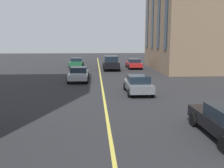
{
  "coord_description": "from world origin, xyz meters",
  "views": [
    {
      "loc": [
        3.36,
        0.61,
        4.06
      ],
      "look_at": [
        15.51,
        -0.21,
        1.93
      ],
      "focal_mm": 40.92,
      "sensor_mm": 36.0,
      "label": 1
    }
  ],
  "objects": [
    {
      "name": "car_silver_near",
      "position": [
        28.5,
        2.22,
        0.7
      ],
      "size": [
        4.4,
        1.95,
        1.37
      ],
      "color": "#B7BABF",
      "rests_on": "ground_plane"
    },
    {
      "name": "car_red_parked_b",
      "position": [
        39.1,
        -4.9,
        0.7
      ],
      "size": [
        4.4,
        1.95,
        1.37
      ],
      "color": "#B21E1E",
      "rests_on": "ground_plane"
    },
    {
      "name": "car_green_oncoming",
      "position": [
        41.27,
        3.31,
        0.7
      ],
      "size": [
        4.4,
        1.95,
        1.37
      ],
      "color": "#1E6038",
      "rests_on": "ground_plane"
    },
    {
      "name": "lane_centre_line",
      "position": [
        20.0,
        0.0,
        0.0
      ],
      "size": [
        80.0,
        0.16,
        0.01
      ],
      "color": "#D8C64C",
      "rests_on": "ground_plane"
    },
    {
      "name": "car_grey_parked_a",
      "position": [
        22.19,
        -2.65,
        0.7
      ],
      "size": [
        3.9,
        1.89,
        1.4
      ],
      "color": "slate",
      "rests_on": "ground_plane"
    },
    {
      "name": "car_black_mid",
      "position": [
        37.47,
        -1.55,
        0.97
      ],
      "size": [
        4.7,
        2.14,
        1.88
      ],
      "color": "black",
      "rests_on": "ground_plane"
    }
  ]
}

